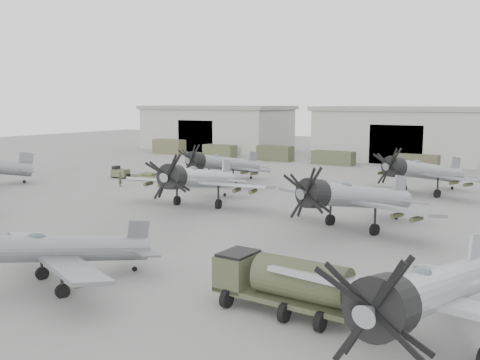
% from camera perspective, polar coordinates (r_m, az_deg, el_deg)
% --- Properties ---
extents(ground, '(220.00, 220.00, 0.00)m').
position_cam_1_polar(ground, '(36.05, -10.08, -6.94)').
color(ground, slate).
rests_on(ground, ground).
extents(hangar_left, '(29.00, 14.80, 8.70)m').
position_cam_1_polar(hangar_left, '(107.13, -2.55, 5.61)').
color(hangar_left, gray).
rests_on(hangar_left, ground).
extents(hangar_center, '(29.00, 14.80, 8.70)m').
position_cam_1_polar(hangar_center, '(90.70, 17.53, 4.74)').
color(hangar_center, gray).
rests_on(hangar_center, ground).
extents(support_truck_0, '(6.30, 2.20, 2.61)m').
position_cam_1_polar(support_truck_0, '(99.23, -7.58, 3.55)').
color(support_truck_0, '#48472F').
rests_on(support_truck_0, ground).
extents(support_truck_1, '(5.89, 2.20, 2.12)m').
position_cam_1_polar(support_truck_1, '(92.35, -2.18, 3.12)').
color(support_truck_1, '#40442C').
rests_on(support_truck_1, ground).
extents(support_truck_2, '(5.88, 2.20, 2.45)m').
position_cam_1_polar(support_truck_2, '(86.57, 3.77, 2.87)').
color(support_truck_2, '#383C27').
rests_on(support_truck_2, ground).
extents(support_truck_3, '(6.42, 2.20, 2.06)m').
position_cam_1_polar(support_truck_3, '(82.22, 9.92, 2.34)').
color(support_truck_3, '#3B402A').
rests_on(support_truck_3, ground).
extents(support_truck_4, '(5.94, 2.20, 2.19)m').
position_cam_1_polar(support_truck_4, '(78.28, 18.30, 1.79)').
color(support_truck_4, '#3E3D28').
rests_on(support_truck_4, ground).
extents(aircraft_near_1, '(10.97, 9.91, 4.44)m').
position_cam_1_polar(aircraft_near_1, '(28.83, -19.83, -7.03)').
color(aircraft_near_1, gray).
rests_on(aircraft_near_1, ground).
extents(aircraft_near_2, '(13.51, 12.16, 5.37)m').
position_cam_1_polar(aircraft_near_2, '(21.23, 19.32, -11.30)').
color(aircraft_near_2, '#A1A4A9').
rests_on(aircraft_near_2, ground).
extents(aircraft_mid_1, '(14.18, 12.77, 5.63)m').
position_cam_1_polar(aircraft_mid_1, '(48.14, -4.68, 0.11)').
color(aircraft_mid_1, '#A0A3A9').
rests_on(aircraft_mid_1, ground).
extents(aircraft_mid_2, '(13.68, 12.32, 5.48)m').
position_cam_1_polar(aircraft_mid_2, '(40.09, 11.77, -1.79)').
color(aircraft_mid_2, gray).
rests_on(aircraft_mid_2, ground).
extents(aircraft_far_0, '(13.00, 11.70, 5.16)m').
position_cam_1_polar(aircraft_far_0, '(61.91, -2.15, 1.76)').
color(aircraft_far_0, gray).
rests_on(aircraft_far_0, ground).
extents(aircraft_far_1, '(13.33, 12.06, 5.42)m').
position_cam_1_polar(aircraft_far_1, '(57.39, 18.65, 0.93)').
color(aircraft_far_1, gray).
rests_on(aircraft_far_1, ground).
extents(fuel_tanker, '(6.64, 2.94, 2.55)m').
position_cam_1_polar(fuel_tanker, '(24.56, 4.61, -10.57)').
color(fuel_tanker, '#353925').
rests_on(fuel_tanker, ground).
extents(tug_trailer, '(7.69, 2.23, 1.53)m').
position_cam_1_polar(tug_trailer, '(67.42, -11.53, 0.61)').
color(tug_trailer, '#40432C').
rests_on(tug_trailer, ground).
extents(ground_crew, '(0.61, 0.72, 1.69)m').
position_cam_1_polar(ground_crew, '(61.43, -12.66, 0.10)').
color(ground_crew, '#393E28').
rests_on(ground_crew, ground).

